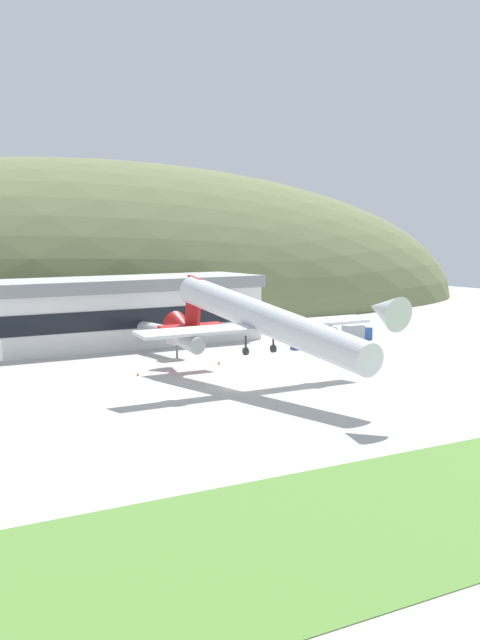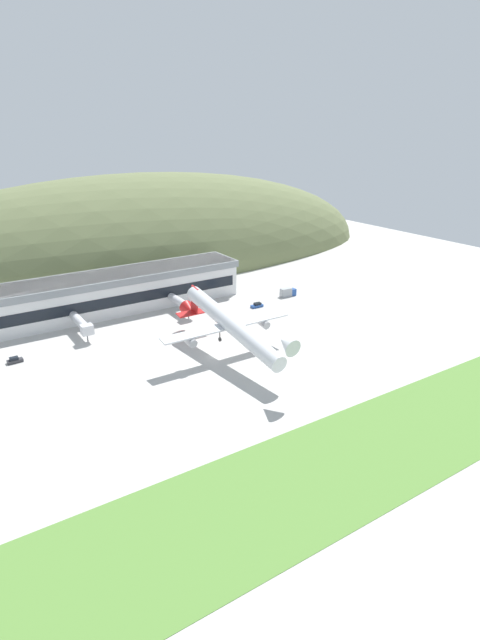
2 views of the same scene
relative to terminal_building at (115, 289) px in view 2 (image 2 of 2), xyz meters
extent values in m
plane|color=#B7B5AF|center=(9.79, -50.53, -7.34)|extent=(361.32, 361.32, 0.00)
cube|color=#568438|center=(9.79, -103.04, -7.30)|extent=(325.19, 26.94, 0.08)
ellipsoid|color=#667047|center=(31.85, 57.09, -7.34)|extent=(254.01, 86.07, 79.20)
cube|color=silver|center=(0.00, 0.02, -0.87)|extent=(87.20, 15.73, 12.95)
cube|color=gray|center=(0.00, 0.02, 4.44)|extent=(88.40, 16.93, 2.33)
cube|color=black|center=(0.00, -7.90, -1.52)|extent=(83.71, 0.16, 3.62)
cylinder|color=silver|center=(-16.49, -14.86, -3.34)|extent=(2.60, 14.02, 2.60)
cube|color=silver|center=(-16.49, -21.87, -3.34)|extent=(3.38, 2.86, 2.86)
cylinder|color=slate|center=(-16.49, -21.37, -5.34)|extent=(0.36, 0.36, 4.00)
cylinder|color=silver|center=(16.84, -14.50, -3.34)|extent=(2.60, 13.30, 2.60)
cube|color=silver|center=(16.84, -21.15, -3.34)|extent=(3.38, 2.86, 2.86)
cylinder|color=slate|center=(16.84, -20.65, -5.34)|extent=(0.36, 0.36, 4.00)
cylinder|color=silver|center=(12.75, -53.78, 2.51)|extent=(4.32, 42.81, 10.19)
cone|color=silver|center=(12.75, -77.24, 5.79)|extent=(4.23, 5.29, 4.85)
cone|color=red|center=(12.75, -29.90, -0.84)|extent=(4.23, 6.14, 4.97)
cube|color=red|center=(12.75, -33.32, 3.60)|extent=(0.50, 4.95, 8.38)
cube|color=red|center=(12.75, -33.10, -0.39)|extent=(11.22, 3.04, 0.78)
cube|color=silver|center=(12.75, -51.67, 1.46)|extent=(38.25, 3.63, 0.95)
cylinder|color=#9E9EA3|center=(1.28, -52.21, -0.02)|extent=(2.30, 3.88, 2.78)
cylinder|color=#9E9EA3|center=(24.23, -52.21, -0.02)|extent=(2.30, 3.88, 2.78)
cylinder|color=#2D2D2D|center=(10.38, -51.67, -0.83)|extent=(0.28, 0.28, 2.20)
cylinder|color=#2D2D2D|center=(10.38, -51.67, -1.93)|extent=(0.45, 1.10, 1.10)
cylinder|color=#2D2D2D|center=(15.13, -51.67, -0.83)|extent=(0.28, 0.28, 2.20)
cylinder|color=#2D2D2D|center=(15.13, -51.67, -1.93)|extent=(0.45, 1.10, 1.10)
cylinder|color=#2D2D2D|center=(12.75, -68.56, 1.65)|extent=(0.22, 0.22, 1.98)
cylinder|color=#2D2D2D|center=(12.75, -68.56, 0.66)|extent=(0.30, 0.83, 0.82)
cube|color=#264C99|center=(41.83, -23.78, -6.90)|extent=(4.39, 1.99, 0.88)
cube|color=black|center=(42.05, -23.79, -6.10)|extent=(2.44, 1.64, 0.72)
cube|color=#333338|center=(-36.94, -24.52, -6.91)|extent=(4.02, 1.87, 0.87)
cube|color=black|center=(-37.14, -24.53, -6.11)|extent=(2.23, 1.55, 0.71)
cube|color=#264C99|center=(60.50, -20.09, -6.09)|extent=(2.05, 2.31, 2.50)
cube|color=black|center=(61.51, -20.14, -5.64)|extent=(0.16, 1.90, 1.10)
cube|color=#999EA3|center=(57.45, -19.97, -5.77)|extent=(4.25, 2.41, 3.13)
cube|color=orange|center=(19.18, -30.61, -7.33)|extent=(0.52, 0.52, 0.03)
cone|color=orange|center=(19.18, -30.61, -7.04)|extent=(0.40, 0.40, 0.55)
cube|color=orange|center=(2.86, -33.20, -7.33)|extent=(0.52, 0.52, 0.03)
cone|color=orange|center=(2.86, -33.20, -7.04)|extent=(0.40, 0.40, 0.55)
camera|label=1|loc=(-58.39, -154.10, 15.82)|focal=50.00mm
camera|label=2|loc=(-51.56, -157.34, 51.45)|focal=28.00mm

